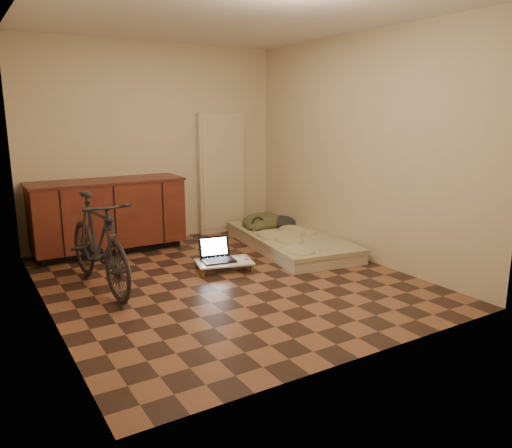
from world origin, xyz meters
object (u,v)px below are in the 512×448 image
bicycle (98,238)px  futon (291,241)px  lap_desk (224,262)px  laptop (217,255)px

bicycle → futon: bearing=1.9°
bicycle → lap_desk: (1.33, -0.09, -0.43)m
laptop → lap_desk: bearing=-50.1°
bicycle → futon: 2.55m
bicycle → laptop: bicycle is taller
lap_desk → laptop: laptop is taller
bicycle → lap_desk: bicycle is taller
lap_desk → laptop: (-0.05, 0.08, 0.06)m
lap_desk → futon: bearing=32.2°
lap_desk → bicycle: bearing=-169.6°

